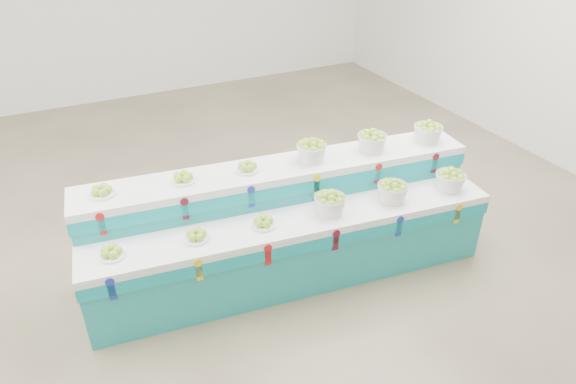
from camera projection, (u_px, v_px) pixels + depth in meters
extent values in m
plane|color=brown|center=(193.00, 267.00, 5.09)|extent=(10.00, 10.00, 0.00)
cylinder|color=white|center=(111.00, 252.00, 4.05)|extent=(0.23, 0.23, 0.09)
cylinder|color=white|center=(196.00, 235.00, 4.24)|extent=(0.23, 0.23, 0.09)
cylinder|color=white|center=(264.00, 222.00, 4.41)|extent=(0.23, 0.23, 0.09)
cylinder|color=white|center=(101.00, 191.00, 4.26)|extent=(0.23, 0.23, 0.09)
cylinder|color=white|center=(183.00, 177.00, 4.46)|extent=(0.23, 0.23, 0.09)
cylinder|color=white|center=(248.00, 166.00, 4.62)|extent=(0.23, 0.23, 0.09)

